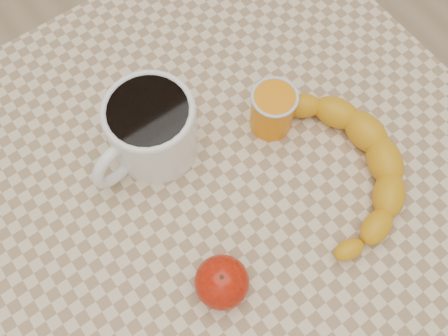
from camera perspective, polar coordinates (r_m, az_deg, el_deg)
ground at (r=1.45m, az=0.00°, el=-12.13°), size 3.00×3.00×0.00m
table at (r=0.81m, az=0.00°, el=-2.96°), size 0.80×0.80×0.75m
coffee_mug at (r=0.70m, az=-8.43°, el=4.51°), size 0.19×0.15×0.11m
orange_juice_glass at (r=0.73m, az=5.57°, el=6.64°), size 0.07×0.07×0.08m
apple at (r=0.65m, az=-0.25°, el=-12.91°), size 0.07×0.07×0.07m
banana at (r=0.73m, az=13.03°, el=0.14°), size 0.42×0.45×0.05m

